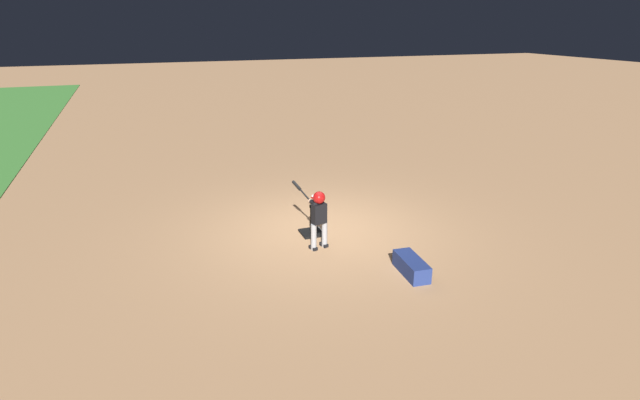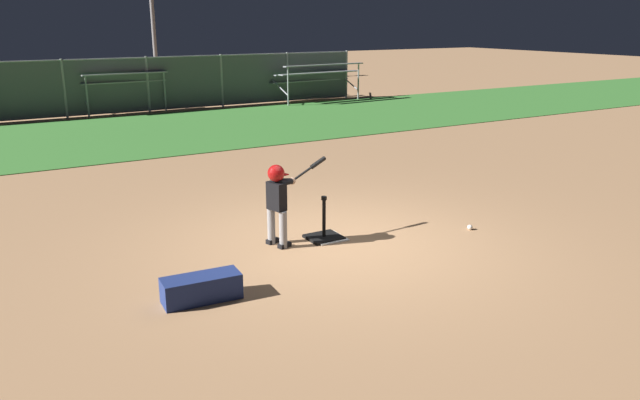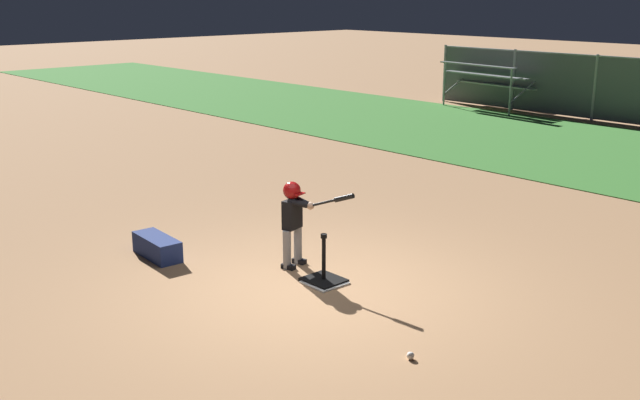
% 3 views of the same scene
% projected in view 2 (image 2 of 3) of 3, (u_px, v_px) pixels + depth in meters
% --- Properties ---
extents(ground_plane, '(90.00, 90.00, 0.00)m').
position_uv_depth(ground_plane, '(342.00, 243.00, 8.47)').
color(ground_plane, '#AD7F56').
extents(grass_outfield_strip, '(56.00, 6.62, 0.02)m').
position_uv_depth(grass_outfield_strip, '(144.00, 133.00, 16.65)').
color(grass_outfield_strip, '#3D7F33').
rests_on(grass_outfield_strip, ground_plane).
extents(backstop_fence, '(18.04, 0.08, 1.78)m').
position_uv_depth(backstop_fence, '(107.00, 85.00, 19.64)').
color(backstop_fence, '#9E9EA3').
rests_on(backstop_fence, ground_plane).
extents(home_plate, '(0.45, 0.45, 0.02)m').
position_uv_depth(home_plate, '(328.00, 238.00, 8.64)').
color(home_plate, white).
rests_on(home_plate, ground_plane).
extents(batting_tee, '(0.46, 0.42, 0.61)m').
position_uv_depth(batting_tee, '(324.00, 234.00, 8.63)').
color(batting_tee, black).
rests_on(batting_tee, ground_plane).
extents(batter_child, '(1.00, 0.43, 1.11)m').
position_uv_depth(batter_child, '(279.00, 195.00, 8.21)').
color(batter_child, gray).
rests_on(batter_child, ground_plane).
extents(baseball, '(0.07, 0.07, 0.07)m').
position_uv_depth(baseball, '(470.00, 227.00, 9.01)').
color(baseball, white).
rests_on(baseball, ground_plane).
extents(bleachers_left_center, '(2.83, 2.51, 1.32)m').
position_uv_depth(bleachers_left_center, '(118.00, 91.00, 20.66)').
color(bleachers_left_center, '#93969E').
rests_on(bleachers_left_center, ground_plane).
extents(bleachers_center, '(3.59, 2.84, 1.40)m').
position_uv_depth(bleachers_center, '(307.00, 81.00, 23.48)').
color(bleachers_center, '#93969E').
rests_on(bleachers_center, ground_plane).
extents(equipment_bag, '(0.86, 0.38, 0.28)m').
position_uv_depth(equipment_bag, '(201.00, 288.00, 6.72)').
color(equipment_bag, navy).
rests_on(equipment_bag, ground_plane).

